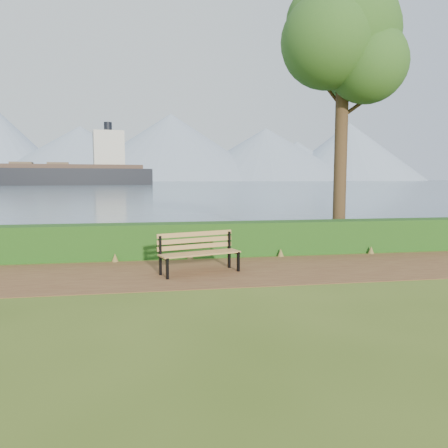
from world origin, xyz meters
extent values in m
plane|color=#455D1A|center=(0.00, 0.00, 0.00)|extent=(140.00, 140.00, 0.00)
cube|color=brown|center=(0.00, 0.30, 0.01)|extent=(40.00, 3.40, 0.01)
cube|color=#164112|center=(0.00, 2.60, 0.50)|extent=(32.00, 0.85, 1.00)
cube|color=#495F75|center=(0.00, 260.00, 0.01)|extent=(700.00, 510.00, 0.00)
cone|color=#8091AB|center=(-60.00, 395.00, 24.00)|extent=(160.00, 160.00, 48.00)
cone|color=#8091AB|center=(20.00, 405.00, 31.00)|extent=(190.00, 190.00, 62.00)
cone|color=#8091AB|center=(110.00, 400.00, 25.00)|extent=(170.00, 170.00, 50.00)
cone|color=#8091AB|center=(200.00, 410.00, 29.00)|extent=(150.00, 150.00, 58.00)
cone|color=#8091AB|center=(-10.00, 430.00, 17.50)|extent=(120.00, 120.00, 35.00)
cone|color=#8091AB|center=(150.00, 425.00, 20.00)|extent=(130.00, 130.00, 40.00)
cube|color=black|center=(-1.85, -0.34, 0.25)|extent=(0.07, 0.08, 0.50)
cube|color=black|center=(-2.00, 0.12, 0.48)|extent=(0.07, 0.08, 0.96)
cube|color=black|center=(-1.93, -0.11, 0.47)|extent=(0.22, 0.57, 0.06)
cube|color=black|center=(-0.07, 0.21, 0.25)|extent=(0.07, 0.08, 0.50)
cube|color=black|center=(-0.22, 0.68, 0.48)|extent=(0.07, 0.08, 0.96)
cube|color=black|center=(-0.14, 0.45, 0.47)|extent=(0.22, 0.57, 0.06)
cube|color=#A4803F|center=(-0.97, -0.03, 0.50)|extent=(1.94, 0.69, 0.04)
cube|color=#A4803F|center=(-1.01, 0.10, 0.50)|extent=(1.94, 0.69, 0.04)
cube|color=#A4803F|center=(-1.06, 0.24, 0.50)|extent=(1.94, 0.69, 0.04)
cube|color=#A4803F|center=(-1.10, 0.37, 0.50)|extent=(1.94, 0.69, 0.04)
cube|color=#A4803F|center=(-1.12, 0.43, 0.63)|extent=(1.92, 0.64, 0.11)
cube|color=#A4803F|center=(-1.12, 0.43, 0.79)|extent=(1.92, 0.64, 0.11)
cube|color=#A4803F|center=(-1.12, 0.43, 0.94)|extent=(1.92, 0.64, 0.11)
cylinder|color=#372116|center=(4.21, 3.77, 3.86)|extent=(0.43, 0.43, 7.71)
sphere|color=#1F4F1A|center=(4.21, 3.77, 7.07)|extent=(3.64, 3.64, 3.64)
sphere|color=#1F4F1A|center=(5.02, 4.38, 6.43)|extent=(2.79, 2.79, 2.79)
sphere|color=#1F4F1A|center=(3.46, 3.30, 6.64)|extent=(3.00, 3.00, 3.00)
sphere|color=#1F4F1A|center=(4.75, 3.16, 6.00)|extent=(2.57, 2.57, 2.57)
sphere|color=#1F4F1A|center=(3.60, 4.25, 7.61)|extent=(2.36, 2.36, 2.36)
sphere|color=#1F4F1A|center=(4.27, 3.91, 8.14)|extent=(2.14, 2.14, 2.14)
cylinder|color=#372116|center=(4.69, 3.77, 4.71)|extent=(1.13, 0.13, 0.84)
cylinder|color=#372116|center=(3.78, 3.88, 5.25)|extent=(0.87, 0.40, 0.77)
cube|color=black|center=(-39.52, 140.56, 1.65)|extent=(77.91, 23.85, 7.70)
cube|color=#47342A|center=(-39.52, 140.56, 6.16)|extent=(71.64, 21.70, 1.32)
cube|color=beige|center=(-15.18, 144.37, 12.10)|extent=(11.18, 10.49, 12.10)
cylinder|color=black|center=(-15.18, 144.37, 19.25)|extent=(2.64, 2.64, 3.85)
cube|color=brown|center=(-42.13, 140.15, 7.04)|extent=(7.64, 8.19, 0.88)
cube|color=brown|center=(-31.26, 141.85, 7.04)|extent=(7.64, 8.19, 0.88)
camera|label=1|loc=(-2.26, -10.28, 2.32)|focal=35.00mm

